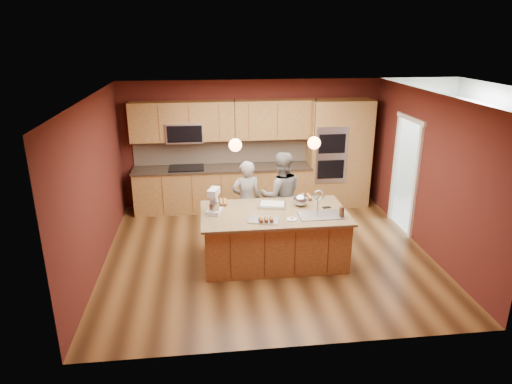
{
  "coord_description": "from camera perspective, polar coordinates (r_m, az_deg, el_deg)",
  "views": [
    {
      "loc": [
        -1.03,
        -7.03,
        3.65
      ],
      "look_at": [
        -0.21,
        -0.1,
        1.17
      ],
      "focal_mm": 32.0,
      "sensor_mm": 36.0,
      "label": 1
    }
  ],
  "objects": [
    {
      "name": "phone",
      "position": [
        7.66,
        8.82,
        -1.91
      ],
      "size": [
        0.15,
        0.09,
        0.01
      ],
      "primitive_type": "cube",
      "rotation": [
        0.0,
        0.0,
        0.16
      ],
      "color": "black",
      "rests_on": "island"
    },
    {
      "name": "doorway_trim",
      "position": [
        9.07,
        18.09,
        1.9
      ],
      "size": [
        0.08,
        1.11,
        2.2
      ],
      "primitive_type": null,
      "color": "white",
      "rests_on": "wall_right"
    },
    {
      "name": "dryer",
      "position": [
        10.59,
        23.34,
        0.84
      ],
      "size": [
        0.82,
        0.84,
        1.08
      ],
      "primitive_type": "cube",
      "rotation": [
        0.0,
        0.0,
        -0.25
      ],
      "color": "white",
      "rests_on": "floor"
    },
    {
      "name": "cupcakes_rack",
      "position": [
        6.98,
        1.26,
        -3.44
      ],
      "size": [
        0.24,
        0.16,
        0.07
      ],
      "primitive_type": null,
      "color": "#CF8A41",
      "rests_on": "island"
    },
    {
      "name": "cabinet_run",
      "position": [
        9.66,
        -4.41,
        3.48
      ],
      "size": [
        3.74,
        0.64,
        2.3
      ],
      "color": "brown",
      "rests_on": "floor"
    },
    {
      "name": "wall_front",
      "position": [
        5.19,
        5.46,
        -6.87
      ],
      "size": [
        5.5,
        0.0,
        5.5
      ],
      "primitive_type": "plane",
      "rotation": [
        -1.57,
        0.0,
        0.0
      ],
      "color": "#4D1B16",
      "rests_on": "ground"
    },
    {
      "name": "wall_back",
      "position": [
        9.86,
        -0.56,
        6.06
      ],
      "size": [
        5.5,
        0.0,
        5.5
      ],
      "primitive_type": "plane",
      "rotation": [
        1.57,
        0.0,
        0.0
      ],
      "color": "#4D1B16",
      "rests_on": "ground"
    },
    {
      "name": "person_right",
      "position": [
        8.31,
        3.13,
        -0.45
      ],
      "size": [
        0.81,
        0.65,
        1.63
      ],
      "primitive_type": "imported",
      "rotation": [
        0.0,
        0.0,
        3.18
      ],
      "color": "slate",
      "rests_on": "floor"
    },
    {
      "name": "wall_right",
      "position": [
        8.31,
        20.65,
        2.2
      ],
      "size": [
        0.0,
        5.0,
        5.0
      ],
      "primitive_type": "plane",
      "rotation": [
        1.57,
        0.0,
        -1.57
      ],
      "color": "#4D1B16",
      "rests_on": "ground"
    },
    {
      "name": "oven_column",
      "position": [
        9.98,
        10.27,
        4.74
      ],
      "size": [
        1.3,
        0.62,
        2.3
      ],
      "color": "brown",
      "rests_on": "floor"
    },
    {
      "name": "plate",
      "position": [
        7.12,
        4.5,
        -3.42
      ],
      "size": [
        0.16,
        0.16,
        0.01
      ],
      "primitive_type": "cylinder",
      "color": "silver",
      "rests_on": "island"
    },
    {
      "name": "person_left",
      "position": [
        8.25,
        -1.21,
        -1.07
      ],
      "size": [
        0.59,
        0.43,
        1.49
      ],
      "primitive_type": "imported",
      "rotation": [
        0.0,
        0.0,
        3.29
      ],
      "color": "black",
      "rests_on": "floor"
    },
    {
      "name": "cupcakes_left",
      "position": [
        7.74,
        -4.67,
        -1.29
      ],
      "size": [
        0.28,
        0.28,
        0.06
      ],
      "primitive_type": null,
      "color": "#CF8A41",
      "rests_on": "island"
    },
    {
      "name": "mixing_bowl",
      "position": [
        7.66,
        5.63,
        -1.0
      ],
      "size": [
        0.25,
        0.25,
        0.21
      ],
      "primitive_type": "ellipsoid",
      "color": "silver",
      "rests_on": "island"
    },
    {
      "name": "tumbler",
      "position": [
        7.32,
        10.66,
        -2.46
      ],
      "size": [
        0.08,
        0.08,
        0.16
      ],
      "primitive_type": "cylinder",
      "color": "#3D2315",
      "rests_on": "island"
    },
    {
      "name": "floor",
      "position": [
        7.99,
        1.43,
        -7.63
      ],
      "size": [
        5.5,
        5.5,
        0.0
      ],
      "primitive_type": "plane",
      "color": "#3F2612",
      "rests_on": "ground"
    },
    {
      "name": "washer",
      "position": [
        9.95,
        25.44,
        -0.66
      ],
      "size": [
        0.78,
        0.8,
        1.07
      ],
      "primitive_type": "cube",
      "rotation": [
        0.0,
        0.0,
        0.2
      ],
      "color": "white",
      "rests_on": "floor"
    },
    {
      "name": "stand_mixer",
      "position": [
        7.33,
        -5.26,
        -1.32
      ],
      "size": [
        0.29,
        0.34,
        0.41
      ],
      "rotation": [
        0.0,
        0.0,
        -0.33
      ],
      "color": "white",
      "rests_on": "island"
    },
    {
      "name": "island",
      "position": [
        7.57,
        2.36,
        -5.49
      ],
      "size": [
        2.37,
        1.33,
        1.25
      ],
      "color": "brown",
      "rests_on": "floor"
    },
    {
      "name": "pendant_right",
      "position": [
        7.18,
        7.28,
        6.14
      ],
      "size": [
        0.2,
        0.2,
        0.8
      ],
      "color": "black",
      "rests_on": "ceiling"
    },
    {
      "name": "cupcakes_right",
      "position": [
        7.99,
        6.35,
        -0.63
      ],
      "size": [
        0.17,
        0.26,
        0.08
      ],
      "primitive_type": null,
      "color": "#CF8A41",
      "rests_on": "island"
    },
    {
      "name": "ceiling",
      "position": [
        7.17,
        1.61,
        11.93
      ],
      "size": [
        5.5,
        5.5,
        0.0
      ],
      "primitive_type": "plane",
      "rotation": [
        3.14,
        0.0,
        0.0
      ],
      "color": "white",
      "rests_on": "ground"
    },
    {
      "name": "pendant_left",
      "position": [
        6.99,
        -2.6,
        5.91
      ],
      "size": [
        0.2,
        0.2,
        0.8
      ],
      "color": "black",
      "rests_on": "ceiling"
    },
    {
      "name": "cooling_rack",
      "position": [
        7.07,
        1.01,
        -3.48
      ],
      "size": [
        0.54,
        0.45,
        0.02
      ],
      "primitive_type": "cube",
      "rotation": [
        0.0,
        0.0,
        -0.31
      ],
      "color": "silver",
      "rests_on": "island"
    },
    {
      "name": "laundry_room",
      "position": [
        9.98,
        26.27,
        7.75
      ],
      "size": [
        2.6,
        2.7,
        2.7
      ],
      "color": "#BBBBB4",
      "rests_on": "ground"
    },
    {
      "name": "wall_left",
      "position": [
        7.6,
        -19.49,
        0.78
      ],
      "size": [
        0.0,
        5.0,
        5.0
      ],
      "primitive_type": "plane",
      "rotation": [
        1.57,
        0.0,
        1.57
      ],
      "color": "#4D1B16",
      "rests_on": "ground"
    },
    {
      "name": "sheet_cake",
      "position": [
        7.64,
        2.05,
        -1.61
      ],
      "size": [
        0.52,
        0.43,
        0.05
      ],
      "rotation": [
        0.0,
        0.0,
        -0.23
      ],
      "color": "#B9BCBF",
      "rests_on": "island"
    }
  ]
}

